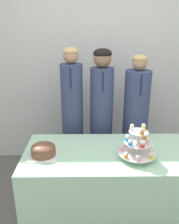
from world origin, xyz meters
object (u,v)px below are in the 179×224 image
(cupcake_stand, at_px, (138,144))
(student_1, at_px, (101,121))
(student_0, at_px, (73,121))
(student_2, at_px, (135,125))
(round_cake, at_px, (43,150))
(cake_knife, at_px, (38,163))

(cupcake_stand, xyz_separation_m, student_1, (-0.27, 0.75, -0.09))
(student_0, distance_m, student_2, 0.74)
(round_cake, distance_m, cake_knife, 0.14)
(student_1, distance_m, student_2, 0.40)
(cupcake_stand, bearing_deg, student_1, 109.71)
(round_cake, xyz_separation_m, cake_knife, (-0.03, -0.13, -0.06))
(round_cake, xyz_separation_m, student_2, (0.96, 0.70, -0.07))
(student_0, relative_size, student_2, 1.05)
(cupcake_stand, height_order, student_2, student_2)
(cake_knife, distance_m, student_0, 0.86)
(round_cake, relative_size, student_0, 0.16)
(round_cake, height_order, cupcake_stand, cupcake_stand)
(student_0, bearing_deg, cupcake_stand, -51.06)
(student_2, bearing_deg, student_0, -180.00)
(student_0, relative_size, student_1, 1.01)
(student_1, bearing_deg, cake_knife, -125.30)
(round_cake, relative_size, cake_knife, 1.23)
(round_cake, xyz_separation_m, student_1, (0.56, 0.70, -0.01))
(round_cake, distance_m, student_2, 1.19)
(cupcake_stand, relative_size, student_0, 0.20)
(cupcake_stand, relative_size, student_2, 0.21)
(cupcake_stand, xyz_separation_m, student_0, (-0.61, 0.75, -0.10))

